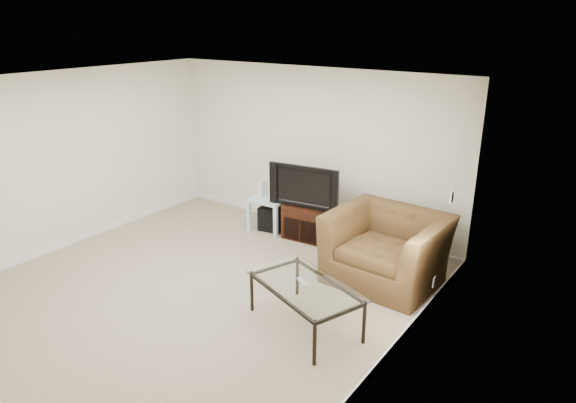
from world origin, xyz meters
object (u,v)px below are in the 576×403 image
Objects in this scene: television at (306,185)px; subwoofer at (273,218)px; side_table at (271,213)px; tv_stand at (307,221)px; recliner at (387,237)px; coffee_table at (305,306)px.

television is 2.70× the size of subwoofer.
side_table is 1.46× the size of subwoofer.
tv_stand is at bearing 87.40° from television.
tv_stand is 1.17× the size of side_table.
subwoofer is 0.28× the size of recliner.
tv_stand is 0.66m from side_table.
tv_stand is 0.47× the size of recliner.
side_table is 2.76m from coffee_table.
side_table is 0.40× the size of recliner.
subwoofer is at bearing 175.67° from tv_stand.
recliner reaches higher than television.
side_table is at bearing 172.81° from television.
coffee_table is (1.91, -1.99, 0.06)m from subwoofer.
tv_stand is 1.71× the size of subwoofer.
side_table is at bearing 177.74° from tv_stand.
recliner is at bearing -13.04° from side_table.
coffee_table is at bearing -62.44° from tv_stand.
coffee_table is (-0.26, -1.46, -0.35)m from recliner.
tv_stand is at bearing 122.76° from coffee_table.
recliner is 1.52m from coffee_table.
subwoofer is 0.30× the size of coffee_table.
television is 2.43m from coffee_table.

